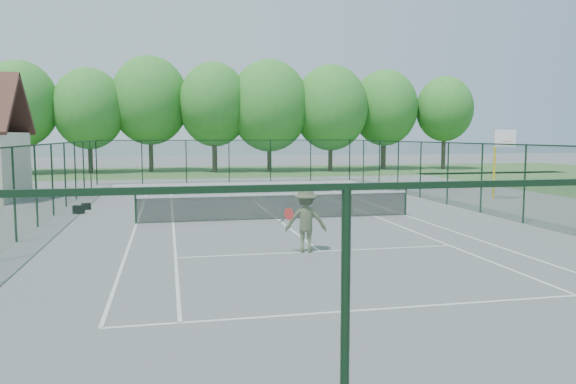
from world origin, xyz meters
name	(u,v)px	position (x,y,z in m)	size (l,w,h in m)	color
ground	(278,219)	(0.00, 0.00, 0.00)	(140.00, 140.00, 0.00)	gray
grass_far	(215,172)	(0.00, 30.00, 0.01)	(80.00, 16.00, 0.01)	#477336
court_lines	(278,219)	(0.00, 0.00, 0.00)	(11.05, 23.85, 0.01)	white
tennis_net	(278,205)	(0.00, 0.00, 0.58)	(11.08, 0.08, 1.10)	black
fence_enclosure	(277,181)	(0.00, 0.00, 1.56)	(18.05, 36.05, 3.02)	#1C3B26
tree_line_far	(214,106)	(0.00, 30.00, 5.99)	(39.40, 6.40, 9.70)	#402F22
basketball_goal	(500,150)	(12.76, 4.51, 2.57)	(1.20, 1.43, 3.65)	yellow
sports_bag_a	(79,210)	(-8.06, 3.39, 0.18)	(0.44, 0.27, 0.35)	black
sports_bag_b	(86,206)	(-7.93, 4.63, 0.15)	(0.38, 0.24, 0.30)	black
tennis_player	(306,220)	(-0.41, -6.36, 0.93)	(2.22, 0.94, 1.85)	#54573D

